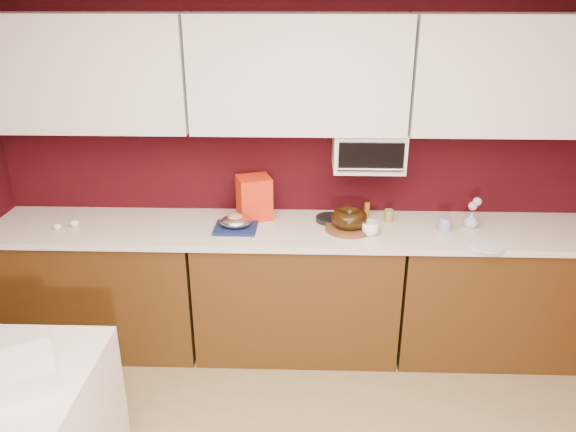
# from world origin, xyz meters

# --- Properties ---
(wall_back) EXTENTS (4.00, 0.02, 2.50)m
(wall_back) POSITION_xyz_m (0.00, 2.25, 1.25)
(wall_back) COLOR #33070B
(wall_back) RESTS_ON floor
(base_cabinet_left) EXTENTS (1.31, 0.58, 0.86)m
(base_cabinet_left) POSITION_xyz_m (-1.33, 1.94, 0.43)
(base_cabinet_left) COLOR #492B0E
(base_cabinet_left) RESTS_ON floor
(base_cabinet_center) EXTENTS (1.31, 0.58, 0.86)m
(base_cabinet_center) POSITION_xyz_m (0.00, 1.94, 0.43)
(base_cabinet_center) COLOR #492B0E
(base_cabinet_center) RESTS_ON floor
(base_cabinet_right) EXTENTS (1.31, 0.58, 0.86)m
(base_cabinet_right) POSITION_xyz_m (1.33, 1.94, 0.43)
(base_cabinet_right) COLOR #492B0E
(base_cabinet_right) RESTS_ON floor
(countertop) EXTENTS (4.00, 0.62, 0.04)m
(countertop) POSITION_xyz_m (0.00, 1.94, 0.88)
(countertop) COLOR silver
(countertop) RESTS_ON base_cabinet_center
(upper_cabinet_left) EXTENTS (1.31, 0.33, 0.70)m
(upper_cabinet_left) POSITION_xyz_m (-1.33, 2.08, 1.85)
(upper_cabinet_left) COLOR white
(upper_cabinet_left) RESTS_ON wall_back
(upper_cabinet_center) EXTENTS (1.31, 0.33, 0.70)m
(upper_cabinet_center) POSITION_xyz_m (0.00, 2.08, 1.85)
(upper_cabinet_center) COLOR white
(upper_cabinet_center) RESTS_ON wall_back
(upper_cabinet_right) EXTENTS (1.31, 0.33, 0.70)m
(upper_cabinet_right) POSITION_xyz_m (1.33, 2.08, 1.85)
(upper_cabinet_right) COLOR white
(upper_cabinet_right) RESTS_ON wall_back
(toaster_oven) EXTENTS (0.45, 0.30, 0.25)m
(toaster_oven) POSITION_xyz_m (0.45, 2.10, 1.38)
(toaster_oven) COLOR white
(toaster_oven) RESTS_ON upper_cabinet_center
(toaster_oven_door) EXTENTS (0.40, 0.02, 0.18)m
(toaster_oven_door) POSITION_xyz_m (0.45, 1.94, 1.38)
(toaster_oven_door) COLOR black
(toaster_oven_door) RESTS_ON toaster_oven
(toaster_oven_handle) EXTENTS (0.42, 0.02, 0.02)m
(toaster_oven_handle) POSITION_xyz_m (0.45, 1.93, 1.30)
(toaster_oven_handle) COLOR silver
(toaster_oven_handle) RESTS_ON toaster_oven
(cake_base) EXTENTS (0.32, 0.32, 0.03)m
(cake_base) POSITION_xyz_m (0.33, 1.91, 0.91)
(cake_base) COLOR brown
(cake_base) RESTS_ON countertop
(bundt_cake) EXTENTS (0.27, 0.27, 0.09)m
(bundt_cake) POSITION_xyz_m (0.33, 1.91, 0.98)
(bundt_cake) COLOR black
(bundt_cake) RESTS_ON cake_base
(navy_towel) EXTENTS (0.27, 0.23, 0.02)m
(navy_towel) POSITION_xyz_m (-0.39, 1.90, 0.91)
(navy_towel) COLOR navy
(navy_towel) RESTS_ON countertop
(foil_ham_nest) EXTENTS (0.23, 0.21, 0.07)m
(foil_ham_nest) POSITION_xyz_m (-0.39, 1.90, 0.96)
(foil_ham_nest) COLOR silver
(foil_ham_nest) RESTS_ON navy_towel
(roasted_ham) EXTENTS (0.12, 0.11, 0.07)m
(roasted_ham) POSITION_xyz_m (-0.39, 1.90, 0.98)
(roasted_ham) COLOR tan
(roasted_ham) RESTS_ON foil_ham_nest
(pandoro_box) EXTENTS (0.26, 0.25, 0.29)m
(pandoro_box) POSITION_xyz_m (-0.29, 2.10, 1.04)
(pandoro_box) COLOR #BB0C0C
(pandoro_box) RESTS_ON countertop
(dark_pan) EXTENTS (0.22, 0.22, 0.03)m
(dark_pan) POSITION_xyz_m (0.21, 2.05, 0.92)
(dark_pan) COLOR black
(dark_pan) RESTS_ON countertop
(coffee_mug) EXTENTS (0.13, 0.13, 0.10)m
(coffee_mug) POSITION_xyz_m (0.46, 1.84, 0.95)
(coffee_mug) COLOR white
(coffee_mug) RESTS_ON countertop
(blue_jar) EXTENTS (0.10, 0.10, 0.09)m
(blue_jar) POSITION_xyz_m (0.94, 1.91, 0.95)
(blue_jar) COLOR #201B95
(blue_jar) RESTS_ON countertop
(flower_vase) EXTENTS (0.10, 0.10, 0.12)m
(flower_vase) POSITION_xyz_m (1.12, 1.98, 0.96)
(flower_vase) COLOR #AEB0C5
(flower_vase) RESTS_ON countertop
(flower_pink) EXTENTS (0.06, 0.06, 0.06)m
(flower_pink) POSITION_xyz_m (1.12, 1.98, 1.05)
(flower_pink) COLOR pink
(flower_pink) RESTS_ON flower_vase
(flower_blue) EXTENTS (0.06, 0.06, 0.06)m
(flower_blue) POSITION_xyz_m (1.15, 2.00, 1.07)
(flower_blue) COLOR #8EBAE3
(flower_blue) RESTS_ON flower_vase
(china_plate) EXTENTS (0.26, 0.26, 0.01)m
(china_plate) POSITION_xyz_m (1.14, 1.69, 0.91)
(china_plate) COLOR white
(china_plate) RESTS_ON countertop
(amber_bottle) EXTENTS (0.04, 0.04, 0.10)m
(amber_bottle) POSITION_xyz_m (0.47, 2.13, 0.95)
(amber_bottle) COLOR #96631B
(amber_bottle) RESTS_ON countertop
(paper_cup) EXTENTS (0.07, 0.07, 0.09)m
(paper_cup) POSITION_xyz_m (0.60, 2.05, 0.94)
(paper_cup) COLOR olive
(paper_cup) RESTS_ON countertop
(egg_left) EXTENTS (0.06, 0.05, 0.04)m
(egg_left) POSITION_xyz_m (-1.53, 1.85, 0.92)
(egg_left) COLOR white
(egg_left) RESTS_ON countertop
(egg_right) EXTENTS (0.06, 0.05, 0.04)m
(egg_right) POSITION_xyz_m (-1.44, 1.91, 0.92)
(egg_right) COLOR white
(egg_right) RESTS_ON countertop
(newspaper_stack) EXTENTS (0.42, 0.40, 0.12)m
(newspaper_stack) POSITION_xyz_m (-1.18, 0.53, 0.81)
(newspaper_stack) COLOR white
(newspaper_stack) RESTS_ON dining_table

